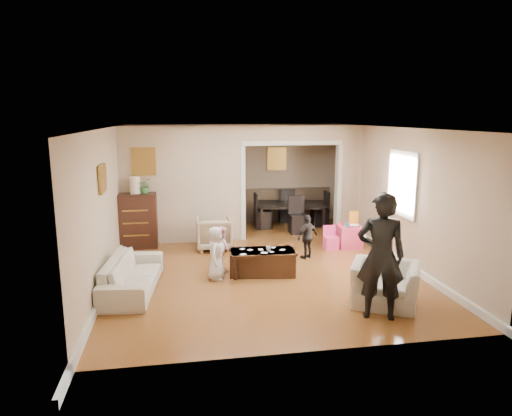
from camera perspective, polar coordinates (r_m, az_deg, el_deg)
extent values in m
plane|color=#A25C29|center=(9.03, 0.21, -6.79)|extent=(7.00, 7.00, 0.00)
cube|color=tan|center=(10.37, -9.01, 2.83)|extent=(2.75, 0.18, 2.60)
cube|color=tan|center=(11.09, 11.32, 3.30)|extent=(0.55, 0.18, 2.60)
cube|color=tan|center=(10.58, 4.49, 9.23)|extent=(2.22, 0.18, 0.35)
cube|color=white|center=(9.17, 17.75, 2.89)|extent=(0.03, 0.95, 1.10)
cube|color=brown|center=(10.23, -13.75, 5.64)|extent=(0.45, 0.03, 0.55)
cube|color=brown|center=(8.02, -18.49, 3.50)|extent=(0.03, 0.55, 0.40)
cube|color=brown|center=(12.22, 2.57, 6.14)|extent=(0.45, 0.03, 0.55)
imported|color=beige|center=(7.83, -15.10, -7.97)|extent=(0.94, 1.96, 0.55)
imported|color=tan|center=(9.92, -5.25, -3.12)|extent=(0.74, 0.76, 0.68)
imported|color=beige|center=(7.32, 15.70, -9.05)|extent=(1.26, 1.21, 0.63)
cube|color=black|center=(10.27, -14.57, -1.51)|extent=(0.86, 0.48, 1.18)
cylinder|color=#FFF1CF|center=(10.13, -14.78, 2.75)|extent=(0.22, 0.22, 0.36)
imported|color=#387433|center=(10.11, -13.65, 2.71)|extent=(0.30, 0.26, 0.33)
cube|color=#362111|center=(8.37, 0.81, -6.71)|extent=(1.24, 0.75, 0.44)
imported|color=beige|center=(8.27, 1.56, -5.07)|extent=(0.10, 0.10, 0.08)
cube|color=#E63C6B|center=(10.22, 11.50, -3.47)|extent=(0.53, 0.53, 0.47)
cube|color=yellow|center=(10.27, 12.01, -1.21)|extent=(0.20, 0.09, 0.30)
cylinder|color=#23AFA8|center=(10.08, 11.13, -2.06)|extent=(0.08, 0.08, 0.08)
cube|color=red|center=(10.23, 10.69, -1.93)|extent=(0.09, 0.08, 0.05)
imported|color=white|center=(10.07, 12.07, -2.19)|extent=(0.22, 0.22, 0.05)
imported|color=black|center=(11.83, 4.42, -0.90)|extent=(1.87, 1.24, 0.61)
imported|color=black|center=(6.63, 15.22, -5.79)|extent=(0.76, 0.62, 1.81)
imported|color=silver|center=(8.05, -4.98, -5.61)|extent=(0.43, 0.53, 0.94)
imported|color=pink|center=(8.51, -4.21, -5.03)|extent=(0.39, 0.46, 0.84)
imported|color=black|center=(9.24, 6.40, -3.55)|extent=(0.56, 0.46, 0.89)
cube|color=white|center=(8.16, 1.05, -5.58)|extent=(0.13, 0.12, 0.00)
cube|color=white|center=(8.08, -1.61, -5.76)|extent=(0.13, 0.12, 0.00)
cube|color=white|center=(8.33, -0.74, -5.23)|extent=(0.11, 0.12, 0.00)
cube|color=white|center=(8.49, 2.15, -4.92)|extent=(0.10, 0.10, 0.00)
cube|color=white|center=(8.36, 0.59, -5.16)|extent=(0.09, 0.11, 0.00)
cube|color=white|center=(8.35, 3.29, -5.20)|extent=(0.12, 0.12, 0.00)
cube|color=white|center=(8.39, -1.71, -5.10)|extent=(0.11, 0.11, 0.00)
cube|color=white|center=(8.22, 1.96, -5.45)|extent=(0.09, 0.10, 0.00)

